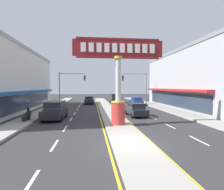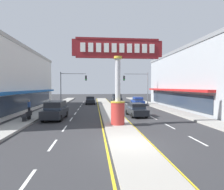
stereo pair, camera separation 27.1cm
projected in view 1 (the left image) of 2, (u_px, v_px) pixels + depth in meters
ground_plane at (131, 145)px, 11.02m from camera, size 160.00×160.00×0.00m
median_strip at (107, 109)px, 28.89m from camera, size 2.37×52.00×0.14m
sidewalk_left at (44, 111)px, 25.93m from camera, size 2.21×60.00×0.18m
sidewalk_right at (167, 109)px, 27.88m from camera, size 2.21×60.00×0.18m
lane_markings at (107, 110)px, 27.55m from camera, size 9.11×52.00×0.01m
district_sign at (118, 78)px, 16.17m from camera, size 7.80×1.26×7.48m
storefront_left at (2, 80)px, 25.51m from camera, size 8.08×26.50×8.87m
storefront_right at (199, 80)px, 29.27m from camera, size 9.56×23.96×9.07m
traffic_light_left_side at (69, 83)px, 34.38m from camera, size 4.86×0.46×6.20m
traffic_light_right_side at (137, 83)px, 35.53m from camera, size 4.86×0.46×6.20m
sedan_near_right_lane at (89, 100)px, 37.45m from camera, size 1.94×4.35×1.53m
sedan_far_right_lane at (136, 109)px, 21.78m from camera, size 2.01×4.39×1.53m
sedan_near_left_lane at (136, 101)px, 35.29m from camera, size 1.85×4.30×1.53m
suv_mid_left_lane at (115, 98)px, 40.91m from camera, size 2.03×4.63×1.90m
suv_far_left_oncoming at (55, 110)px, 19.59m from camera, size 2.14×4.69×1.90m
street_bench at (27, 116)px, 17.93m from camera, size 0.48×1.60×0.88m
pedestrian_near_kerb at (28, 106)px, 21.73m from camera, size 0.28×0.41×1.71m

